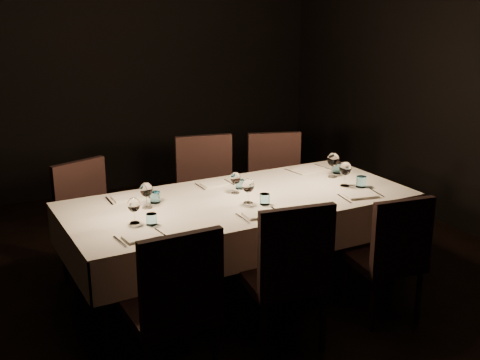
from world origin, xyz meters
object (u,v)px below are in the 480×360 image
dining_table (240,208)px  chair_far_center (208,192)px  chair_near_center (288,270)px  chair_near_right (391,252)px  chair_near_left (174,302)px  chair_far_right (276,185)px  chair_far_left (90,217)px

dining_table → chair_far_center: size_ratio=2.45×
chair_near_center → chair_near_right: 0.81m
dining_table → chair_near_left: bearing=-135.9°
chair_near_left → chair_far_center: chair_far_center is taller
chair_near_left → chair_far_right: bearing=-136.0°
chair_near_right → chair_far_right: size_ratio=0.92×
dining_table → chair_far_left: bearing=139.6°
chair_near_left → chair_far_left: chair_near_left is taller
chair_far_right → chair_near_center: bearing=-99.5°
chair_far_right → chair_near_right: bearing=-72.1°
chair_near_right → chair_far_left: bearing=-35.9°
chair_near_center → chair_far_right: 1.77m
chair_far_center → chair_far_right: bearing=5.8°
chair_near_left → chair_near_right: 1.58m
chair_near_left → chair_far_right: 2.27m
chair_far_left → chair_far_right: size_ratio=0.95×
chair_far_left → chair_near_right: bearing=-63.3°
chair_near_left → chair_far_right: size_ratio=0.99×
dining_table → chair_far_right: bearing=43.8°
chair_near_right → chair_far_right: (0.06, 1.57, 0.04)m
chair_far_left → chair_far_right: (1.68, -0.04, 0.02)m
dining_table → chair_far_left: chair_far_left is taller
dining_table → chair_near_center: size_ratio=2.52×
chair_near_right → chair_far_center: chair_far_center is taller
chair_near_right → chair_near_left: bearing=9.0°
chair_near_center → chair_far_left: (-0.81, 1.58, -0.02)m
chair_far_left → dining_table: bearing=-59.1°
chair_near_right → chair_far_left: chair_far_left is taller
chair_near_center → chair_far_left: chair_near_center is taller
dining_table → chair_near_center: bearing=-97.0°
dining_table → chair_near_center: chair_near_center is taller
dining_table → chair_near_left: size_ratio=2.55×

